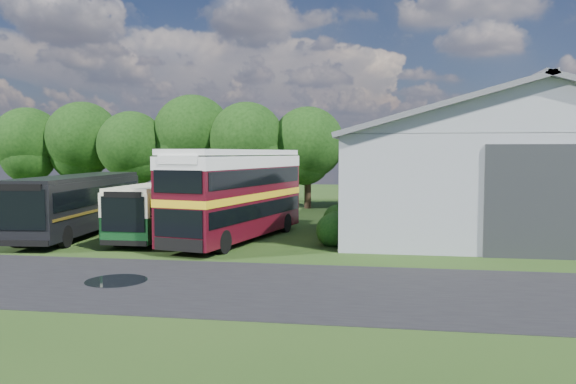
% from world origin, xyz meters
% --- Properties ---
extents(ground, '(120.00, 120.00, 0.00)m').
position_xyz_m(ground, '(0.00, 0.00, 0.00)').
color(ground, '#1D3711').
rests_on(ground, ground).
extents(asphalt_road, '(60.00, 8.00, 0.02)m').
position_xyz_m(asphalt_road, '(3.00, -3.00, 0.00)').
color(asphalt_road, black).
rests_on(asphalt_road, ground).
extents(puddle, '(2.20, 2.20, 0.01)m').
position_xyz_m(puddle, '(-1.50, -3.00, 0.00)').
color(puddle, black).
rests_on(puddle, ground).
extents(storage_shed, '(18.80, 24.80, 8.15)m').
position_xyz_m(storage_shed, '(15.00, 15.98, 4.17)').
color(storage_shed, gray).
rests_on(storage_shed, ground).
extents(tree_far_left, '(6.12, 6.12, 8.64)m').
position_xyz_m(tree_far_left, '(-23.00, 24.00, 5.56)').
color(tree_far_left, black).
rests_on(tree_far_left, ground).
extents(tree_left_a, '(6.46, 6.46, 9.12)m').
position_xyz_m(tree_left_a, '(-18.00, 24.50, 5.87)').
color(tree_left_a, black).
rests_on(tree_left_a, ground).
extents(tree_left_b, '(5.78, 5.78, 8.16)m').
position_xyz_m(tree_left_b, '(-13.00, 23.50, 5.25)').
color(tree_left_b, black).
rests_on(tree_left_b, ground).
extents(tree_mid, '(6.80, 6.80, 9.60)m').
position_xyz_m(tree_mid, '(-8.00, 24.80, 6.18)').
color(tree_mid, black).
rests_on(tree_mid, ground).
extents(tree_right_a, '(6.26, 6.26, 8.83)m').
position_xyz_m(tree_right_a, '(-3.00, 23.80, 5.69)').
color(tree_right_a, black).
rests_on(tree_right_a, ground).
extents(tree_right_b, '(5.98, 5.98, 8.45)m').
position_xyz_m(tree_right_b, '(2.00, 24.60, 5.44)').
color(tree_right_b, black).
rests_on(tree_right_b, ground).
extents(shrub_front, '(1.70, 1.70, 1.70)m').
position_xyz_m(shrub_front, '(5.60, 6.00, 0.00)').
color(shrub_front, '#194714').
rests_on(shrub_front, ground).
extents(shrub_mid, '(1.60, 1.60, 1.60)m').
position_xyz_m(shrub_mid, '(5.60, 8.00, 0.00)').
color(shrub_mid, '#194714').
rests_on(shrub_mid, ground).
extents(shrub_back, '(1.80, 1.80, 1.80)m').
position_xyz_m(shrub_back, '(5.60, 10.00, 0.00)').
color(shrub_back, '#194714').
rests_on(shrub_back, ground).
extents(bus_green_single, '(2.67, 10.75, 2.95)m').
position_xyz_m(bus_green_single, '(-3.78, 7.90, 1.57)').
color(bus_green_single, black).
rests_on(bus_green_single, ground).
extents(bus_maroon_double, '(5.25, 11.49, 4.79)m').
position_xyz_m(bus_maroon_double, '(0.45, 6.88, 2.39)').
color(bus_maroon_double, black).
rests_on(bus_maroon_double, ground).
extents(bus_dark_single, '(3.90, 12.35, 3.35)m').
position_xyz_m(bus_dark_single, '(-8.85, 7.44, 1.78)').
color(bus_dark_single, black).
rests_on(bus_dark_single, ground).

